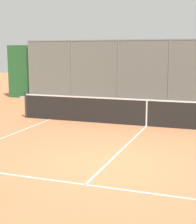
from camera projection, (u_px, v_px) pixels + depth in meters
ground_plane at (106, 164)px, 8.27m from camera, size 60.00×60.00×0.00m
court_line_markings at (82, 188)px, 6.84m from camera, size 7.65×10.75×0.01m
fence_backdrop at (170, 75)px, 17.50m from camera, size 18.27×1.37×3.19m
tennis_net at (147, 112)px, 12.41m from camera, size 9.83×0.09×1.07m
tennis_ball_near_net at (30, 122)px, 13.09m from camera, size 0.07×0.07×0.07m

